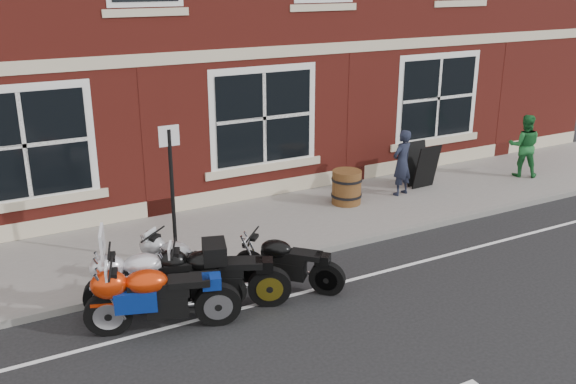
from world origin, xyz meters
The scene contains 13 objects.
ground centered at (0.00, 0.00, 0.00)m, with size 80.00×80.00×0.00m, color black.
sidewalk centered at (0.00, 3.00, 0.06)m, with size 30.00×3.00×0.12m, color slate.
kerb centered at (0.00, 1.42, 0.06)m, with size 30.00×0.16×0.12m, color slate.
moto_touring_silver centered at (-2.27, 0.76, 0.61)m, with size 2.23×0.86×1.51m.
moto_sport_red centered at (-2.36, 0.20, 0.59)m, with size 2.21×0.84×1.02m.
moto_sport_black centered at (-1.37, 0.44, 0.58)m, with size 2.08×1.07×1.00m.
moto_sport_silver centered at (-1.62, 1.04, 0.54)m, with size 1.28×1.80×0.94m.
moto_naked_black centered at (-0.11, 0.49, 0.50)m, with size 1.42×1.51×0.88m.
pedestrian_left centered at (4.35, 3.14, 0.89)m, with size 0.56×0.37×1.54m, color black.
pedestrian_right centered at (7.96, 2.83, 0.91)m, with size 0.77×0.60×1.58m, color #1D652D.
a_board_sign centered at (5.15, 3.39, 0.65)m, with size 0.64×0.43×1.07m, color black, non-canonical shape.
barrel_planter centered at (2.91, 3.24, 0.50)m, with size 0.68×0.68×0.76m.
parking_sign centered at (-1.48, 2.07, 1.56)m, with size 0.35×0.07×2.50m.
Camera 1 is at (-4.71, -8.04, 5.02)m, focal length 40.00 mm.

